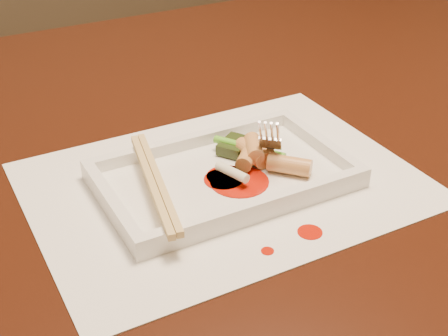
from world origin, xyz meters
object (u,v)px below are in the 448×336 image
chopstick_a (151,182)px  fork (274,92)px  table (209,191)px  plate_base (224,179)px  placemat (224,183)px

chopstick_a → fork: fork is taller
table → chopstick_a: bearing=-134.7°
table → plate_base: plate_base is taller
plate_base → chopstick_a: 0.08m
placemat → fork: 0.11m
table → fork: size_ratio=10.00×
plate_base → chopstick_a: (-0.08, 0.00, 0.02)m
table → placemat: size_ratio=3.50×
placemat → chopstick_a: (-0.08, 0.00, 0.03)m
chopstick_a → fork: 0.16m
plate_base → chopstick_a: bearing=180.0°
placemat → chopstick_a: size_ratio=2.14×
plate_base → chopstick_a: chopstick_a is taller
placemat → plate_base: bearing=0.0°
fork → table: bearing=101.0°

